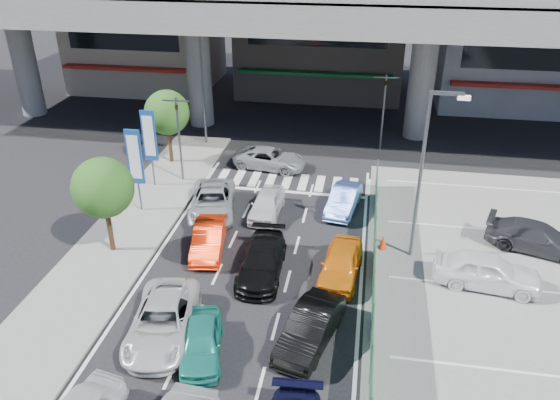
% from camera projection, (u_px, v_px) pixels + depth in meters
% --- Properties ---
extents(ground, '(120.00, 120.00, 0.00)m').
position_uv_depth(ground, '(236.00, 322.00, 21.61)').
color(ground, black).
rests_on(ground, ground).
extents(parking_lot, '(12.00, 28.00, 0.06)m').
position_uv_depth(parking_lot, '(516.00, 319.00, 21.71)').
color(parking_lot, slate).
rests_on(parking_lot, ground).
extents(sidewalk_left, '(4.00, 30.00, 0.12)m').
position_uv_depth(sidewalk_left, '(113.00, 250.00, 26.10)').
color(sidewalk_left, slate).
rests_on(sidewalk_left, ground).
extents(fence_run, '(0.16, 22.00, 1.80)m').
position_uv_depth(fence_run, '(373.00, 302.00, 21.28)').
color(fence_run, '#1D5531').
rests_on(fence_run, ground).
extents(expressway, '(64.00, 14.00, 10.75)m').
position_uv_depth(expressway, '(309.00, 7.00, 36.71)').
color(expressway, slate).
rests_on(expressway, ground).
extents(building_west, '(12.00, 10.90, 13.00)m').
position_uv_depth(building_west, '(144.00, 12.00, 48.83)').
color(building_west, '#A99C89').
rests_on(building_west, ground).
extents(building_center, '(14.00, 10.90, 15.00)m').
position_uv_depth(building_center, '(324.00, 3.00, 46.88)').
color(building_center, gray).
rests_on(building_center, ground).
extents(building_east, '(12.00, 10.90, 12.00)m').
position_uv_depth(building_east, '(518.00, 29.00, 44.34)').
color(building_east, gray).
rests_on(building_east, ground).
extents(traffic_light_left, '(1.60, 1.24, 5.20)m').
position_uv_depth(traffic_light_left, '(178.00, 119.00, 31.16)').
color(traffic_light_left, '#595B60').
rests_on(traffic_light_left, ground).
extents(traffic_light_right, '(1.60, 1.24, 5.20)m').
position_uv_depth(traffic_light_right, '(385.00, 94.00, 35.53)').
color(traffic_light_right, '#595B60').
rests_on(traffic_light_right, ground).
extents(street_lamp_right, '(1.65, 0.22, 8.00)m').
position_uv_depth(street_lamp_right, '(426.00, 163.00, 23.56)').
color(street_lamp_right, '#595B60').
rests_on(street_lamp_right, ground).
extents(street_lamp_left, '(1.65, 0.22, 8.00)m').
position_uv_depth(street_lamp_left, '(205.00, 77.00, 36.02)').
color(street_lamp_left, '#595B60').
rests_on(street_lamp_left, ground).
extents(signboard_near, '(0.80, 0.14, 4.70)m').
position_uv_depth(signboard_near, '(135.00, 159.00, 28.22)').
color(signboard_near, '#595B60').
rests_on(signboard_near, ground).
extents(signboard_far, '(0.80, 0.14, 4.70)m').
position_uv_depth(signboard_far, '(149.00, 138.00, 30.89)').
color(signboard_far, '#595B60').
rests_on(signboard_far, ground).
extents(tree_near, '(2.80, 2.80, 4.80)m').
position_uv_depth(tree_near, '(103.00, 188.00, 24.55)').
color(tree_near, '#382314').
rests_on(tree_near, ground).
extents(tree_far, '(2.80, 2.80, 4.80)m').
position_uv_depth(tree_far, '(167.00, 113.00, 33.83)').
color(tree_far, '#382314').
rests_on(tree_far, ground).
extents(sedan_white_mid_left, '(2.96, 5.24, 1.38)m').
position_uv_depth(sedan_white_mid_left, '(163.00, 321.00, 20.63)').
color(sedan_white_mid_left, silver).
rests_on(sedan_white_mid_left, ground).
extents(taxi_teal_mid, '(2.21, 3.83, 1.22)m').
position_uv_depth(taxi_teal_mid, '(202.00, 342.00, 19.73)').
color(taxi_teal_mid, teal).
rests_on(taxi_teal_mid, ground).
extents(hatch_black_mid_right, '(2.48, 4.42, 1.38)m').
position_uv_depth(hatch_black_mid_right, '(310.00, 328.00, 20.27)').
color(hatch_black_mid_right, black).
rests_on(hatch_black_mid_right, ground).
extents(taxi_orange_left, '(1.99, 4.12, 1.30)m').
position_uv_depth(taxi_orange_left, '(209.00, 239.00, 25.89)').
color(taxi_orange_left, '#F72C09').
rests_on(taxi_orange_left, ground).
extents(sedan_black_mid, '(2.04, 4.67, 1.34)m').
position_uv_depth(sedan_black_mid, '(262.00, 261.00, 24.21)').
color(sedan_black_mid, black).
rests_on(sedan_black_mid, ground).
extents(taxi_orange_right, '(2.01, 4.19, 1.38)m').
position_uv_depth(taxi_orange_right, '(341.00, 264.00, 24.00)').
color(taxi_orange_right, orange).
rests_on(taxi_orange_right, ground).
extents(wagon_silver_front_left, '(3.27, 5.33, 1.38)m').
position_uv_depth(wagon_silver_front_left, '(212.00, 202.00, 29.13)').
color(wagon_silver_front_left, '#9DA1A5').
rests_on(wagon_silver_front_left, ground).
extents(sedan_white_front_mid, '(1.62, 3.79, 1.27)m').
position_uv_depth(sedan_white_front_mid, '(267.00, 204.00, 29.03)').
color(sedan_white_front_mid, silver).
rests_on(sedan_white_front_mid, ground).
extents(kei_truck_front_right, '(1.95, 4.01, 1.27)m').
position_uv_depth(kei_truck_front_right, '(344.00, 200.00, 29.45)').
color(kei_truck_front_right, '#496AC2').
rests_on(kei_truck_front_right, ground).
extents(crossing_wagon_silver, '(4.81, 2.78, 1.26)m').
position_uv_depth(crossing_wagon_silver, '(270.00, 159.00, 34.41)').
color(crossing_wagon_silver, '#93979A').
rests_on(crossing_wagon_silver, ground).
extents(parked_sedan_white, '(4.67, 2.38, 1.52)m').
position_uv_depth(parked_sedan_white, '(487.00, 271.00, 23.28)').
color(parked_sedan_white, white).
rests_on(parked_sedan_white, parking_lot).
extents(parked_sedan_dgrey, '(5.00, 3.23, 1.35)m').
position_uv_depth(parked_sedan_dgrey, '(537.00, 237.00, 25.84)').
color(parked_sedan_dgrey, '#323238').
rests_on(parked_sedan_dgrey, parking_lot).
extents(traffic_cone, '(0.41, 0.41, 0.74)m').
position_uv_depth(traffic_cone, '(383.00, 242.00, 26.05)').
color(traffic_cone, '#F9330D').
rests_on(traffic_cone, parking_lot).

